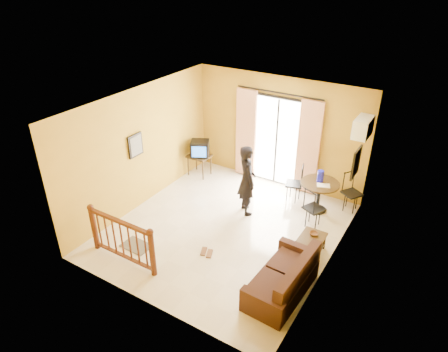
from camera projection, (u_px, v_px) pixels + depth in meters
The scene contains 19 objects.
ground at pixel (226, 229), 8.69m from camera, with size 5.00×5.00×0.00m, color beige.
room_shell at pixel (226, 159), 7.87m from camera, with size 5.00×5.00×5.00m.
balcony_door at pixel (276, 141), 9.94m from camera, with size 2.25×0.14×2.46m.
tv_table at pixel (199, 158), 10.64m from camera, with size 0.57×0.48×0.57m.
television at pixel (200, 149), 10.49m from camera, with size 0.61×0.59×0.42m.
picture_left at pixel (136, 145), 8.81m from camera, with size 0.05×0.42×0.52m.
dining_table at pixel (319, 189), 9.07m from camera, with size 0.88×0.88×0.73m.
water_jug at pixel (320, 176), 8.99m from camera, with size 0.15×0.15×0.27m, color #1516C9.
serving_tray at pixel (323, 185), 8.87m from camera, with size 0.28×0.18×0.02m, color #F1E2CE.
dining_chairs at pixel (317, 211), 9.30m from camera, with size 1.83×1.59×0.95m.
air_conditioner at pixel (363, 127), 8.15m from camera, with size 0.31×0.60×0.40m.
botanical_print at pixel (356, 163), 7.85m from camera, with size 0.05×0.50×0.60m.
coffee_table at pixel (309, 245), 7.81m from camera, with size 0.46×0.83×0.37m.
bowl at pixel (314, 234), 7.89m from camera, with size 0.17×0.17×0.05m, color brown.
sofa at pixel (284, 281), 6.88m from camera, with size 0.84×1.68×0.79m.
standing_person at pixel (247, 180), 8.90m from camera, with size 0.61×0.40×1.66m, color black.
stair_balustrade at pixel (121, 237), 7.53m from camera, with size 1.63×0.13×1.04m.
doormat at pixel (136, 246), 8.17m from camera, with size 0.60×0.40×0.02m, color #544F43.
sandals at pixel (207, 252), 7.98m from camera, with size 0.33×0.27×0.03m.
Camera 1 is at (3.67, -6.03, 5.19)m, focal length 32.00 mm.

